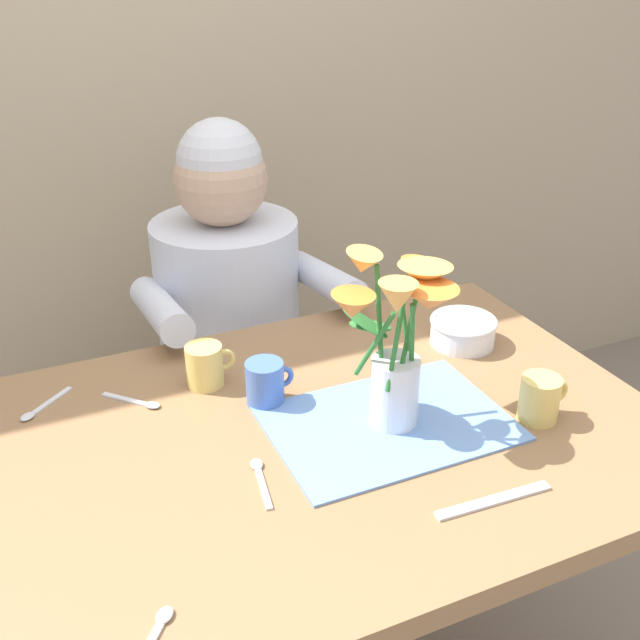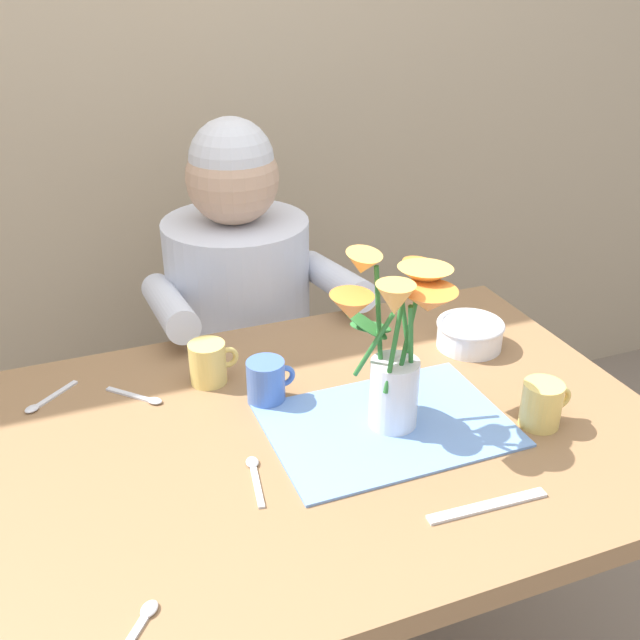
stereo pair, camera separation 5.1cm
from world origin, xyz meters
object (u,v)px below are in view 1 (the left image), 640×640
object	(u,v)px
coffee_cup	(540,398)
seated_person	(232,352)
ceramic_mug	(205,365)
flower_vase	(398,331)
tea_cup	(266,383)
dinner_knife	(494,500)
ceramic_bowl	(463,330)

from	to	relation	value
coffee_cup	seated_person	bearing A→B (deg)	113.45
ceramic_mug	coffee_cup	world-z (taller)	same
flower_vase	tea_cup	xyz separation A→B (m)	(-0.17, 0.15, -0.14)
seated_person	tea_cup	world-z (taller)	seated_person
dinner_knife	ceramic_bowl	bearing A→B (deg)	64.33
seated_person	tea_cup	xyz separation A→B (m)	(-0.09, -0.50, 0.22)
ceramic_mug	coffee_cup	xyz separation A→B (m)	(0.49, -0.34, 0.00)
flower_vase	tea_cup	world-z (taller)	flower_vase
ceramic_bowl	tea_cup	bearing A→B (deg)	-174.85
dinner_knife	ceramic_mug	bearing A→B (deg)	123.67
seated_person	coffee_cup	distance (m)	0.83
seated_person	coffee_cup	bearing A→B (deg)	-63.33
ceramic_bowl	ceramic_mug	bearing A→B (deg)	173.32
coffee_cup	ceramic_mug	bearing A→B (deg)	145.28
seated_person	flower_vase	distance (m)	0.74
flower_vase	coffee_cup	bearing A→B (deg)	-21.10
tea_cup	coffee_cup	bearing A→B (deg)	-30.23
dinner_knife	ceramic_mug	size ratio (longest dim) A/B	2.04
coffee_cup	ceramic_bowl	bearing A→B (deg)	83.49
seated_person	coffee_cup	xyz separation A→B (m)	(0.32, -0.74, 0.22)
dinner_knife	tea_cup	size ratio (longest dim) A/B	2.04
flower_vase	ceramic_bowl	bearing A→B (deg)	35.24
seated_person	ceramic_mug	size ratio (longest dim) A/B	12.20
ceramic_bowl	ceramic_mug	size ratio (longest dim) A/B	1.46
flower_vase	ceramic_mug	distance (m)	0.38
dinner_knife	tea_cup	xyz separation A→B (m)	(-0.21, 0.38, 0.04)
dinner_knife	coffee_cup	xyz separation A→B (m)	(0.20, 0.15, 0.04)
ceramic_bowl	seated_person	bearing A→B (deg)	127.41
ceramic_mug	coffee_cup	size ratio (longest dim) A/B	1.00
tea_cup	ceramic_mug	bearing A→B (deg)	128.53
ceramic_bowl	dinner_knife	world-z (taller)	ceramic_bowl
flower_vase	ceramic_mug	size ratio (longest dim) A/B	3.31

